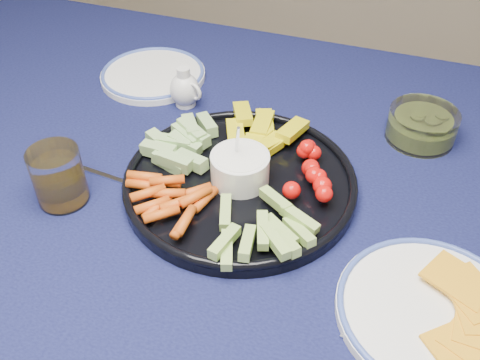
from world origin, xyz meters
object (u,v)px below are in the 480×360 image
(cheese_plate, at_px, (433,310))
(juice_tumbler, at_px, (59,179))
(dining_table, at_px, (231,217))
(pickle_bowl, at_px, (422,127))
(side_plate_extra, at_px, (153,74))
(creamer_pitcher, at_px, (185,89))
(crudite_platter, at_px, (238,177))

(cheese_plate, height_order, juice_tumbler, juice_tumbler)
(dining_table, xyz_separation_m, pickle_bowl, (0.28, 0.22, 0.11))
(pickle_bowl, height_order, side_plate_extra, pickle_bowl)
(dining_table, relative_size, cheese_plate, 6.85)
(creamer_pitcher, relative_size, cheese_plate, 0.33)
(crudite_platter, distance_m, cheese_plate, 0.35)
(cheese_plate, distance_m, juice_tumbler, 0.56)
(pickle_bowl, bearing_deg, creamer_pitcher, -174.58)
(creamer_pitcher, xyz_separation_m, juice_tumbler, (-0.07, -0.31, 0.01))
(dining_table, relative_size, crudite_platter, 4.47)
(crudite_platter, xyz_separation_m, creamer_pitcher, (-0.18, 0.19, 0.01))
(juice_tumbler, bearing_deg, creamer_pitcher, 77.37)
(crudite_platter, height_order, side_plate_extra, crudite_platter)
(dining_table, height_order, pickle_bowl, pickle_bowl)
(dining_table, distance_m, juice_tumbler, 0.29)
(dining_table, height_order, creamer_pitcher, creamer_pitcher)
(crudite_platter, distance_m, side_plate_extra, 0.39)
(creamer_pitcher, height_order, juice_tumbler, juice_tumbler)
(juice_tumbler, height_order, side_plate_extra, juice_tumbler)
(pickle_bowl, relative_size, juice_tumbler, 1.30)
(pickle_bowl, bearing_deg, side_plate_extra, 177.15)
(creamer_pitcher, bearing_deg, crudite_platter, -47.14)
(cheese_plate, bearing_deg, dining_table, 154.10)
(pickle_bowl, xyz_separation_m, side_plate_extra, (-0.55, 0.03, -0.02))
(creamer_pitcher, bearing_deg, dining_table, -48.11)
(crudite_platter, xyz_separation_m, juice_tumbler, (-0.25, -0.12, 0.02))
(crudite_platter, height_order, pickle_bowl, crudite_platter)
(pickle_bowl, height_order, cheese_plate, pickle_bowl)
(crudite_platter, relative_size, creamer_pitcher, 4.67)
(crudite_platter, xyz_separation_m, side_plate_extra, (-0.29, 0.26, -0.01))
(pickle_bowl, relative_size, cheese_plate, 0.50)
(crudite_platter, relative_size, side_plate_extra, 1.72)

